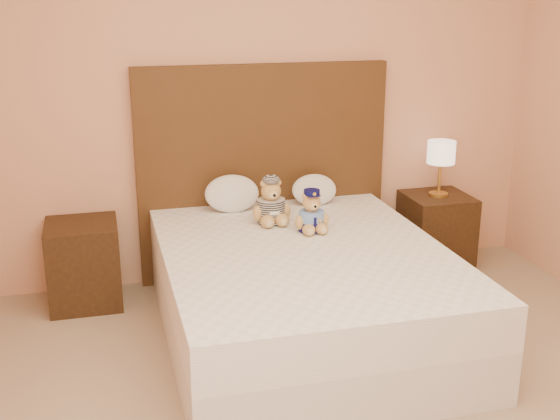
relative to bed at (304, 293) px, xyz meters
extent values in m
cube|color=#E09F7A|center=(0.00, 1.05, 1.07)|extent=(4.00, 0.04, 2.70)
cube|color=white|center=(0.00, 0.00, -0.13)|extent=(1.60, 2.00, 0.30)
cube|color=white|center=(0.00, 0.00, 0.15)|extent=(1.60, 2.00, 0.25)
cube|color=#482C15|center=(0.00, 1.01, 0.47)|extent=(1.75, 0.08, 1.50)
cube|color=#372311|center=(-1.25, 0.80, 0.00)|extent=(0.45, 0.45, 0.55)
cube|color=#372311|center=(1.25, 0.80, 0.00)|extent=(0.45, 0.45, 0.55)
cylinder|color=gold|center=(1.25, 0.80, 0.28)|extent=(0.14, 0.14, 0.02)
cylinder|color=gold|center=(1.25, 0.80, 0.41)|extent=(0.02, 0.02, 0.26)
cylinder|color=#FBE5C5|center=(1.25, 0.80, 0.59)|extent=(0.20, 0.20, 0.16)
ellipsoid|color=white|center=(-0.26, 0.83, 0.40)|extent=(0.37, 0.24, 0.26)
ellipsoid|color=white|center=(0.32, 0.83, 0.39)|extent=(0.32, 0.21, 0.22)
camera|label=1|loc=(-1.10, -3.61, 1.70)|focal=45.00mm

